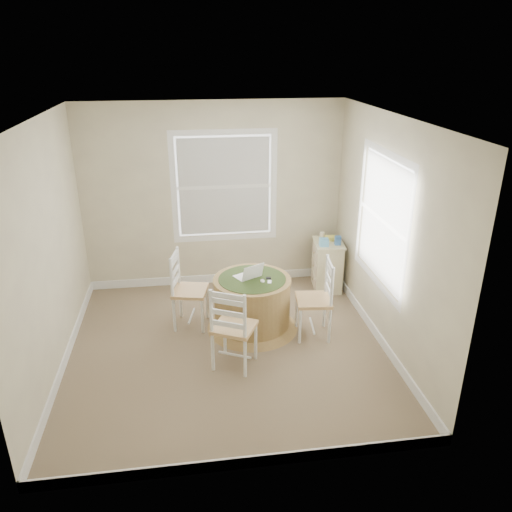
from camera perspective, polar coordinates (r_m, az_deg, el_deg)
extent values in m
cube|color=#7D684F|center=(5.89, -3.28, -10.58)|extent=(3.60, 3.60, 0.02)
cube|color=white|center=(4.96, -3.98, 15.57)|extent=(3.60, 3.60, 0.02)
cube|color=beige|center=(7.00, -4.87, 6.74)|extent=(3.60, 0.02, 2.60)
cube|color=beige|center=(3.67, -1.16, -8.98)|extent=(3.60, 0.02, 2.60)
cube|color=beige|center=(5.47, -22.86, 0.25)|extent=(0.02, 3.60, 2.60)
cube|color=beige|center=(5.71, 14.83, 2.26)|extent=(0.02, 3.60, 2.60)
cube|color=white|center=(7.42, -4.54, -2.54)|extent=(3.60, 0.02, 0.12)
cube|color=white|center=(4.47, -1.06, -22.48)|extent=(3.60, 0.02, 0.12)
cube|color=white|center=(6.01, -20.85, -10.71)|extent=(0.02, 3.60, 0.12)
cube|color=white|center=(6.23, 13.51, -8.48)|extent=(0.02, 3.60, 0.12)
cylinder|color=#9B8045|center=(6.10, -0.44, -5.21)|extent=(0.92, 0.92, 0.59)
cone|color=#9B8045|center=(6.26, -0.43, -7.88)|extent=(1.12, 1.12, 0.07)
cylinder|color=#9B8045|center=(5.97, -0.45, -2.78)|extent=(0.94, 0.94, 0.03)
cylinder|color=#2F461E|center=(5.96, -0.45, -2.64)|extent=(0.81, 0.81, 0.01)
cone|color=#2F461E|center=(5.99, -0.44, -3.12)|extent=(0.90, 0.90, 0.10)
cube|color=white|center=(6.03, -1.04, -2.32)|extent=(0.35, 0.32, 0.02)
cube|color=silver|center=(6.02, -1.04, -2.24)|extent=(0.26, 0.21, 0.00)
cube|color=black|center=(5.89, -0.33, -1.84)|extent=(0.28, 0.19, 0.19)
ellipsoid|color=white|center=(5.90, 0.74, -2.86)|extent=(0.07, 0.09, 0.03)
cube|color=#B7BABF|center=(5.88, 1.56, -3.01)|extent=(0.06, 0.10, 0.02)
cube|color=black|center=(5.96, 1.44, -2.58)|extent=(0.07, 0.06, 0.02)
cube|color=beige|center=(7.18, 8.15, -1.11)|extent=(0.42, 0.54, 0.69)
cube|color=beige|center=(7.05, 8.31, 1.51)|extent=(0.45, 0.57, 0.02)
cube|color=beige|center=(7.24, 6.71, -2.62)|extent=(0.06, 0.43, 0.15)
cube|color=beige|center=(7.15, 6.79, -1.10)|extent=(0.06, 0.43, 0.15)
cube|color=beige|center=(7.07, 6.86, 0.40)|extent=(0.06, 0.43, 0.15)
cube|color=#5DA9D5|center=(6.90, 7.82, 1.60)|extent=(0.13, 0.13, 0.10)
cube|color=#EADB52|center=(7.10, 8.50, 2.00)|extent=(0.16, 0.12, 0.06)
cube|color=#3767A7|center=(6.96, 9.24, 1.79)|extent=(0.09, 0.09, 0.12)
cylinder|color=beige|center=(7.15, 7.63, 2.32)|extent=(0.07, 0.07, 0.09)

